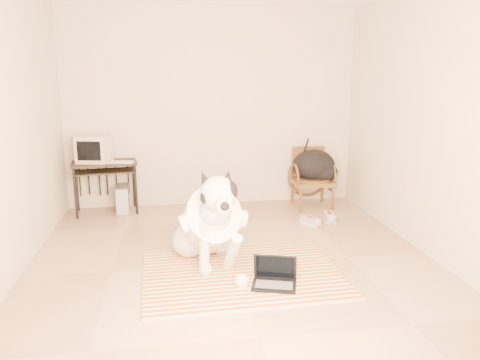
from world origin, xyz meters
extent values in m
plane|color=#A38064|center=(0.00, 0.00, 0.00)|extent=(4.50, 4.50, 0.00)
plane|color=beige|center=(0.00, 2.25, 1.35)|extent=(4.50, 0.00, 4.50)
plane|color=beige|center=(0.00, -2.25, 1.35)|extent=(4.50, 0.00, 4.50)
plane|color=beige|center=(-2.00, 0.00, 1.35)|extent=(0.00, 4.50, 4.50)
plane|color=beige|center=(2.00, 0.00, 1.35)|extent=(0.00, 4.50, 4.50)
cube|color=#C44911|center=(0.06, -0.80, 0.01)|extent=(1.82, 0.35, 0.02)
cube|color=#326428|center=(0.05, -0.53, 0.01)|extent=(1.82, 0.35, 0.02)
cube|color=#4B3872|center=(0.04, -0.25, 0.01)|extent=(1.82, 0.35, 0.02)
cube|color=#E8DC49|center=(0.02, 0.03, 0.01)|extent=(1.82, 0.35, 0.02)
cube|color=beige|center=(0.01, 0.30, 0.01)|extent=(1.82, 0.35, 0.02)
sphere|color=silver|center=(-0.42, 0.26, 0.18)|extent=(0.35, 0.35, 0.35)
sphere|color=silver|center=(-0.09, 0.31, 0.18)|extent=(0.35, 0.35, 0.35)
ellipsoid|color=silver|center=(-0.25, 0.27, 0.20)|extent=(0.43, 0.39, 0.35)
ellipsoid|color=silver|center=(-0.22, 0.06, 0.44)|extent=(0.54, 0.85, 0.76)
cylinder|color=white|center=(-0.23, 0.08, 0.44)|extent=(0.61, 0.75, 0.70)
sphere|color=silver|center=(-0.19, -0.16, 0.61)|extent=(0.30, 0.30, 0.30)
sphere|color=silver|center=(-0.18, -0.27, 0.80)|extent=(0.32, 0.32, 0.32)
ellipsoid|color=black|center=(-0.13, -0.27, 0.82)|extent=(0.25, 0.28, 0.24)
cylinder|color=silver|center=(-0.16, -0.41, 0.75)|extent=(0.16, 0.19, 0.14)
sphere|color=black|center=(-0.15, -0.50, 0.75)|extent=(0.08, 0.08, 0.08)
cone|color=black|center=(-0.29, -0.22, 0.92)|extent=(0.15, 0.17, 0.20)
cone|color=black|center=(-0.08, -0.19, 0.92)|extent=(0.17, 0.18, 0.20)
torus|color=silver|center=(-0.19, -0.18, 0.67)|extent=(0.30, 0.18, 0.26)
cylinder|color=silver|center=(-0.30, -0.19, 0.26)|extent=(0.11, 0.16, 0.49)
cylinder|color=silver|center=(-0.06, -0.30, 0.23)|extent=(0.15, 0.44, 0.49)
sphere|color=silver|center=(-0.30, -0.22, 0.06)|extent=(0.12, 0.12, 0.12)
sphere|color=silver|center=(0.00, -0.52, 0.06)|extent=(0.13, 0.13, 0.13)
cone|color=black|center=(-0.31, 0.57, 0.06)|extent=(0.29, 0.47, 0.12)
cube|color=black|center=(0.27, -0.57, 0.03)|extent=(0.44, 0.37, 0.02)
cube|color=#505053|center=(0.27, -0.58, 0.04)|extent=(0.35, 0.24, 0.00)
cube|color=black|center=(0.30, -0.48, 0.16)|extent=(0.39, 0.20, 0.25)
cube|color=black|center=(0.30, -0.49, 0.17)|extent=(0.34, 0.17, 0.22)
cube|color=black|center=(-1.45, 1.99, 0.68)|extent=(0.88, 0.57, 0.03)
cube|color=black|center=(-1.45, 1.94, 0.57)|extent=(0.78, 0.47, 0.02)
cylinder|color=black|center=(-1.80, 1.75, 0.33)|extent=(0.03, 0.03, 0.66)
cylinder|color=black|center=(-1.85, 2.13, 0.33)|extent=(0.03, 0.03, 0.66)
cylinder|color=black|center=(-1.05, 1.85, 0.33)|extent=(0.03, 0.03, 0.66)
cylinder|color=black|center=(-1.11, 2.23, 0.33)|extent=(0.03, 0.03, 0.66)
cube|color=#BEB295|center=(-1.57, 2.02, 0.86)|extent=(0.46, 0.45, 0.35)
cube|color=black|center=(-1.61, 1.84, 0.86)|extent=(0.30, 0.09, 0.25)
cube|color=#BEB295|center=(-1.24, 1.89, 0.70)|extent=(0.37, 0.20, 0.02)
cube|color=#505053|center=(-1.24, 1.98, 0.18)|extent=(0.18, 0.39, 0.36)
cube|color=#ABACB0|center=(-1.23, 1.79, 0.18)|extent=(0.15, 0.02, 0.34)
cube|color=brown|center=(1.34, 1.83, 0.36)|extent=(0.54, 0.52, 0.06)
cylinder|color=#3D2510|center=(1.34, 1.83, 0.40)|extent=(0.50, 0.50, 0.04)
cube|color=brown|center=(1.34, 2.07, 0.61)|extent=(0.46, 0.04, 0.41)
cylinder|color=#3D2510|center=(1.12, 1.61, 0.17)|extent=(0.04, 0.04, 0.33)
cylinder|color=#3D2510|center=(1.12, 2.05, 0.17)|extent=(0.04, 0.04, 0.33)
cylinder|color=#3D2510|center=(1.57, 1.61, 0.17)|extent=(0.04, 0.04, 0.33)
cylinder|color=#3D2510|center=(1.57, 2.06, 0.17)|extent=(0.04, 0.04, 0.33)
ellipsoid|color=black|center=(1.36, 1.86, 0.59)|extent=(0.59, 0.48, 0.43)
ellipsoid|color=black|center=(1.50, 1.77, 0.50)|extent=(0.37, 0.30, 0.25)
cube|color=silver|center=(1.10, 1.09, 0.01)|extent=(0.22, 0.30, 0.03)
cube|color=gray|center=(1.10, 1.09, 0.05)|extent=(0.21, 0.29, 0.09)
cube|color=maroon|center=(1.10, 1.09, 0.09)|extent=(0.10, 0.14, 0.02)
cube|color=silver|center=(1.39, 1.21, 0.01)|extent=(0.15, 0.30, 0.03)
cube|color=gray|center=(1.39, 1.21, 0.05)|extent=(0.15, 0.29, 0.09)
cube|color=maroon|center=(1.39, 1.21, 0.09)|extent=(0.07, 0.15, 0.02)
camera|label=1|loc=(-0.58, -4.25, 1.85)|focal=35.00mm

